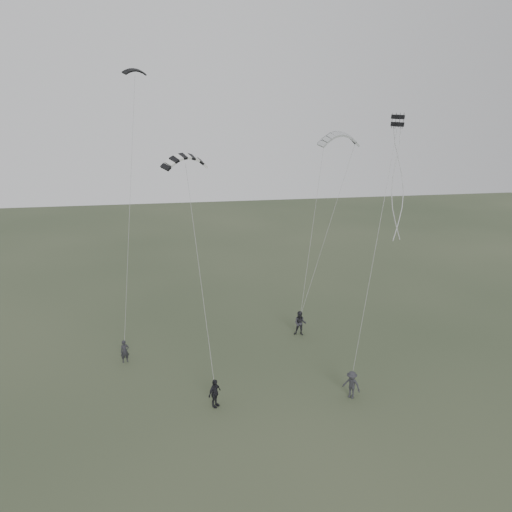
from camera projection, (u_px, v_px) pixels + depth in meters
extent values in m
plane|color=#303D27|center=(255.00, 391.00, 31.63)|extent=(140.00, 140.00, 0.00)
imported|color=black|center=(125.00, 351.00, 35.08)|extent=(0.68, 0.54, 1.64)
imported|color=#25242A|center=(300.00, 323.00, 39.33)|extent=(1.17, 1.05, 1.98)
imported|color=black|center=(215.00, 393.00, 29.73)|extent=(1.05, 1.05, 1.79)
imported|color=#29292D|center=(351.00, 385.00, 30.66)|extent=(1.27, 1.29, 1.78)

